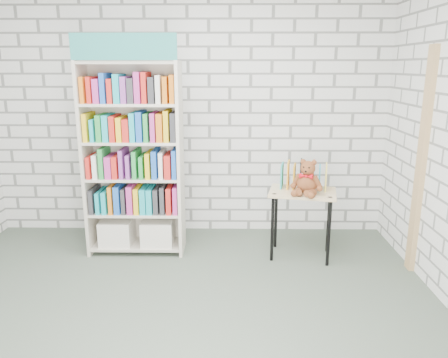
{
  "coord_description": "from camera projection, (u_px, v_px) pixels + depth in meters",
  "views": [
    {
      "loc": [
        0.47,
        -2.98,
        1.91
      ],
      "look_at": [
        0.42,
        0.95,
        0.9
      ],
      "focal_mm": 35.0,
      "sensor_mm": 36.0,
      "label": 1
    }
  ],
  "objects": [
    {
      "name": "display_table",
      "position": [
        302.0,
        200.0,
        4.4
      ],
      "size": [
        0.73,
        0.57,
        0.7
      ],
      "color": "#DCBA84",
      "rests_on": "ground"
    },
    {
      "name": "bookshelf",
      "position": [
        134.0,
        158.0,
        4.44
      ],
      "size": [
        0.98,
        0.38,
        2.21
      ],
      "color": "beige",
      "rests_on": "ground"
    },
    {
      "name": "table_books",
      "position": [
        304.0,
        175.0,
        4.44
      ],
      "size": [
        0.49,
        0.29,
        0.27
      ],
      "color": "teal",
      "rests_on": "display_table"
    },
    {
      "name": "teddy_bear",
      "position": [
        307.0,
        180.0,
        4.24
      ],
      "size": [
        0.32,
        0.31,
        0.34
      ],
      "color": "maroon",
      "rests_on": "display_table"
    },
    {
      "name": "ground",
      "position": [
        169.0,
        321.0,
        3.37
      ],
      "size": [
        4.5,
        4.5,
        0.0
      ],
      "primitive_type": "plane",
      "color": "#475346",
      "rests_on": "ground"
    },
    {
      "name": "door_trim",
      "position": [
        421.0,
        163.0,
        4.0
      ],
      "size": [
        0.05,
        0.12,
        2.1
      ],
      "primitive_type": "cube",
      "color": "tan",
      "rests_on": "ground"
    },
    {
      "name": "room_shell",
      "position": [
        160.0,
        86.0,
        2.93
      ],
      "size": [
        4.52,
        4.02,
        2.81
      ],
      "color": "silver",
      "rests_on": "ground"
    }
  ]
}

